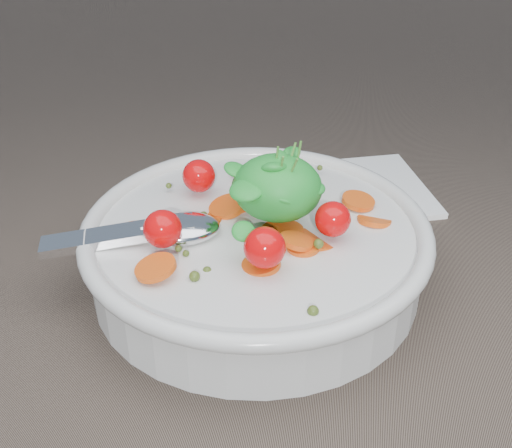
# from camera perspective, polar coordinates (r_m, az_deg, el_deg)

# --- Properties ---
(ground) EXTENTS (6.00, 6.00, 0.00)m
(ground) POSITION_cam_1_polar(r_m,az_deg,el_deg) (0.56, 1.82, -6.03)
(ground) COLOR brown
(ground) RESTS_ON ground
(bowl) EXTENTS (0.32, 0.30, 0.13)m
(bowl) POSITION_cam_1_polar(r_m,az_deg,el_deg) (0.56, -0.01, -2.04)
(bowl) COLOR silver
(bowl) RESTS_ON ground
(napkin) EXTENTS (0.20, 0.19, 0.01)m
(napkin) POSITION_cam_1_polar(r_m,az_deg,el_deg) (0.71, 8.52, 2.99)
(napkin) COLOR white
(napkin) RESTS_ON ground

